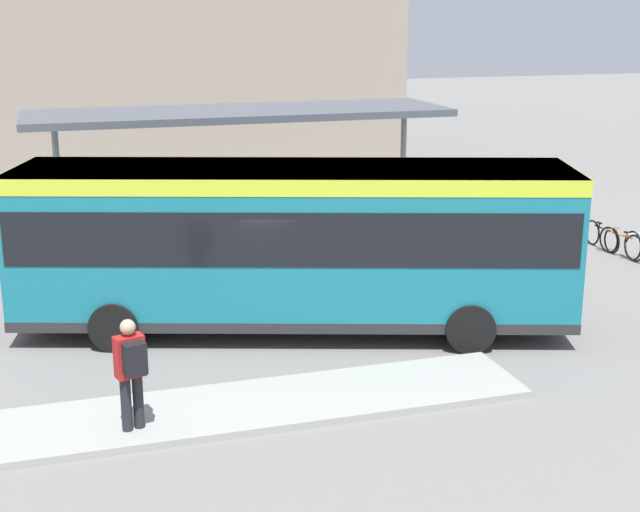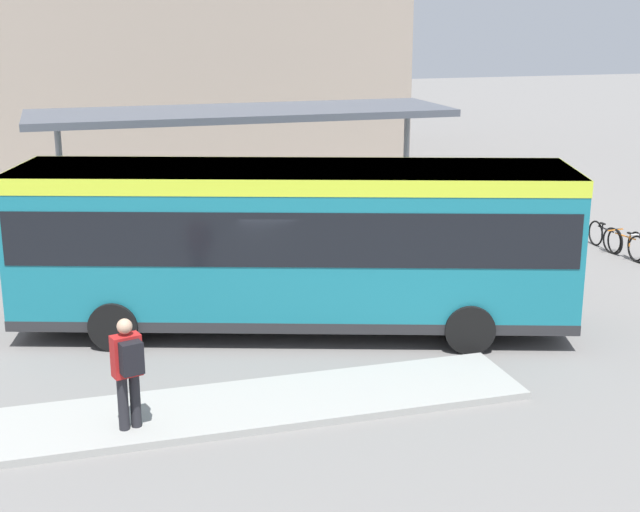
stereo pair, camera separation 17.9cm
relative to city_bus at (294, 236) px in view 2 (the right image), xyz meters
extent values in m
plane|color=slate|center=(-0.01, 0.00, -1.87)|extent=(120.00, 120.00, 0.00)
cube|color=#9E9E99|center=(-2.36, -3.37, -1.81)|extent=(10.34, 1.80, 0.12)
cube|color=#197284|center=(-0.01, 0.00, -0.09)|extent=(10.77, 5.55, 2.85)
cube|color=#C6DB33|center=(-0.01, 0.00, 1.18)|extent=(10.79, 5.58, 0.30)
cube|color=black|center=(-0.01, 0.00, 0.25)|extent=(10.58, 5.52, 1.00)
cube|color=black|center=(4.98, -1.58, 0.25)|extent=(0.77, 2.21, 1.10)
cube|color=#28282B|center=(-0.01, 0.00, -1.42)|extent=(10.78, 5.57, 0.20)
cylinder|color=black|center=(3.46, 0.15, -1.41)|extent=(0.96, 0.54, 0.92)
cylinder|color=black|center=(2.73, -2.12, -1.41)|extent=(0.96, 0.54, 0.92)
cylinder|color=black|center=(-2.75, 2.13, -1.41)|extent=(0.96, 0.54, 0.92)
cylinder|color=black|center=(-3.48, -0.15, -1.41)|extent=(0.96, 0.54, 0.92)
cylinder|color=#232328|center=(-3.58, -3.75, -1.34)|extent=(0.16, 0.16, 0.83)
cylinder|color=#232328|center=(-3.40, -3.70, -1.34)|extent=(0.16, 0.16, 0.83)
cube|color=#B21E1E|center=(-3.49, -3.72, -0.61)|extent=(0.46, 0.33, 0.62)
cube|color=black|center=(-3.43, -3.93, -0.58)|extent=(0.35, 0.28, 0.47)
sphere|color=tan|center=(-3.49, -3.72, -0.17)|extent=(0.22, 0.22, 0.22)
torus|color=black|center=(9.41, 2.34, -1.50)|extent=(0.10, 0.75, 0.75)
cylinder|color=silver|center=(9.41, 2.24, -1.17)|extent=(0.48, 0.06, 0.03)
torus|color=black|center=(9.25, 3.12, -1.53)|extent=(0.13, 0.69, 0.69)
torus|color=black|center=(9.36, 2.20, -1.53)|extent=(0.13, 0.69, 0.69)
cylinder|color=orange|center=(9.31, 2.66, -1.31)|extent=(0.12, 0.72, 0.04)
cylinder|color=orange|center=(9.33, 2.49, -1.36)|extent=(0.04, 0.04, 0.34)
cube|color=black|center=(9.33, 2.49, -1.20)|extent=(0.09, 0.19, 0.04)
cylinder|color=orange|center=(9.26, 3.03, -1.23)|extent=(0.48, 0.09, 0.03)
torus|color=black|center=(9.29, 3.04, -1.54)|extent=(0.06, 0.68, 0.68)
torus|color=black|center=(9.31, 3.95, -1.54)|extent=(0.06, 0.68, 0.68)
cylinder|color=black|center=(9.30, 3.49, -1.32)|extent=(0.05, 0.71, 0.04)
cylinder|color=black|center=(9.30, 3.66, -1.37)|extent=(0.04, 0.04, 0.33)
cube|color=black|center=(9.30, 3.66, -1.21)|extent=(0.07, 0.18, 0.04)
cylinder|color=black|center=(9.29, 3.13, -1.24)|extent=(0.48, 0.04, 0.03)
cube|color=#4C515B|center=(0.35, 6.58, 1.64)|extent=(10.74, 3.24, 0.18)
cylinder|color=gray|center=(-4.21, 6.58, -0.16)|extent=(0.16, 0.16, 3.42)
cylinder|color=gray|center=(4.91, 6.58, -0.16)|extent=(0.16, 0.16, 3.42)
cylinder|color=slate|center=(0.70, 4.18, -1.60)|extent=(0.68, 0.68, 0.54)
sphere|color=#286B2D|center=(0.70, 4.18, -1.03)|extent=(0.79, 0.79, 0.79)
cylinder|color=slate|center=(-1.64, 3.95, -1.57)|extent=(0.87, 0.87, 0.61)
sphere|color=#235B28|center=(-1.64, 3.95, -0.89)|extent=(1.01, 1.01, 1.01)
camera|label=1|loc=(-4.35, -15.94, 4.20)|focal=50.00mm
camera|label=2|loc=(-4.18, -15.99, 4.20)|focal=50.00mm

